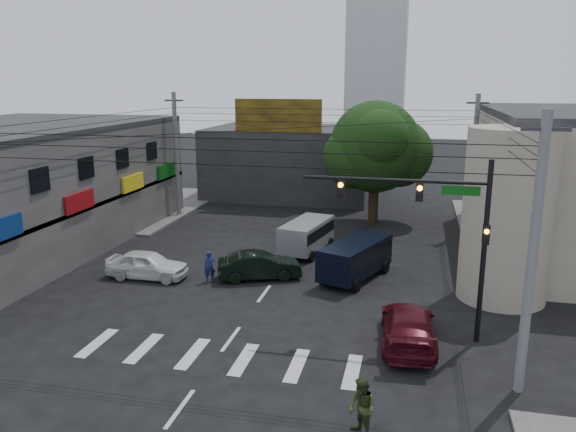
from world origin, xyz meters
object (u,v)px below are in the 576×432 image
(utility_pole_near_right, at_px, (532,258))
(dark_sedan, at_px, (259,266))
(maroon_sedan, at_px, (408,326))
(traffic_officer, at_px, (210,267))
(silver_minivan, at_px, (307,237))
(utility_pole_far_right, at_px, (473,165))
(white_compact, at_px, (147,265))
(traffic_gantry, at_px, (440,220))
(navy_van, at_px, (355,260))
(utility_pole_far_left, at_px, (176,156))
(pedestrian_olive, at_px, (362,408))
(street_tree, at_px, (375,147))

(utility_pole_near_right, relative_size, dark_sedan, 2.03)
(maroon_sedan, bearing_deg, traffic_officer, -28.96)
(silver_minivan, bearing_deg, utility_pole_near_right, -132.50)
(maroon_sedan, bearing_deg, silver_minivan, -63.65)
(utility_pole_far_right, distance_m, white_compact, 21.85)
(traffic_gantry, relative_size, traffic_officer, 4.53)
(silver_minivan, bearing_deg, white_compact, 142.10)
(traffic_gantry, bearing_deg, white_compact, 165.02)
(white_compact, xyz_separation_m, traffic_officer, (3.37, 0.17, 0.07))
(silver_minivan, bearing_deg, navy_van, -127.92)
(white_compact, xyz_separation_m, silver_minivan, (7.22, 6.17, 0.23))
(utility_pole_far_left, bearing_deg, white_compact, -73.11)
(utility_pole_far_left, xyz_separation_m, navy_van, (14.54, -10.88, -3.62))
(traffic_officer, bearing_deg, navy_van, -6.13)
(navy_van, relative_size, pedestrian_olive, 2.89)
(utility_pole_far_right, relative_size, dark_sedan, 2.03)
(silver_minivan, bearing_deg, traffic_gantry, -133.04)
(silver_minivan, bearing_deg, utility_pole_far_left, 69.62)
(traffic_gantry, distance_m, pedestrian_olive, 8.43)
(white_compact, bearing_deg, utility_pole_far_right, -52.68)
(traffic_officer, distance_m, pedestrian_olive, 14.20)
(utility_pole_near_right, relative_size, navy_van, 1.75)
(navy_van, bearing_deg, white_compact, 123.43)
(street_tree, distance_m, traffic_officer, 16.39)
(utility_pole_near_right, height_order, utility_pole_far_left, same)
(traffic_gantry, bearing_deg, utility_pole_near_right, -52.58)
(utility_pole_near_right, bearing_deg, street_tree, 106.82)
(utility_pole_near_right, distance_m, silver_minivan, 17.06)
(white_compact, height_order, navy_van, navy_van)
(navy_van, height_order, traffic_officer, navy_van)
(street_tree, bearing_deg, white_compact, -126.53)
(utility_pole_near_right, relative_size, white_compact, 2.16)
(dark_sedan, xyz_separation_m, navy_van, (4.83, 1.11, 0.28))
(silver_minivan, xyz_separation_m, traffic_officer, (-3.85, -6.00, -0.16))
(traffic_gantry, distance_m, utility_pole_near_right, 4.41)
(white_compact, bearing_deg, silver_minivan, -49.92)
(utility_pole_far_left, height_order, navy_van, utility_pole_far_left)
(white_compact, height_order, pedestrian_olive, pedestrian_olive)
(traffic_gantry, distance_m, white_compact, 15.39)
(maroon_sedan, relative_size, navy_van, 0.98)
(dark_sedan, xyz_separation_m, white_compact, (-5.70, -1.18, 0.02))
(street_tree, xyz_separation_m, pedestrian_olive, (1.66, -25.14, -4.56))
(dark_sedan, bearing_deg, maroon_sedan, -149.28)
(street_tree, relative_size, maroon_sedan, 1.69)
(navy_van, bearing_deg, utility_pole_far_left, 74.35)
(street_tree, xyz_separation_m, dark_sedan, (-4.80, -13.00, -4.77))
(utility_pole_far_right, relative_size, navy_van, 1.75)
(utility_pole_far_left, distance_m, traffic_officer, 15.42)
(maroon_sedan, relative_size, pedestrian_olive, 2.82)
(silver_minivan, bearing_deg, street_tree, -10.72)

